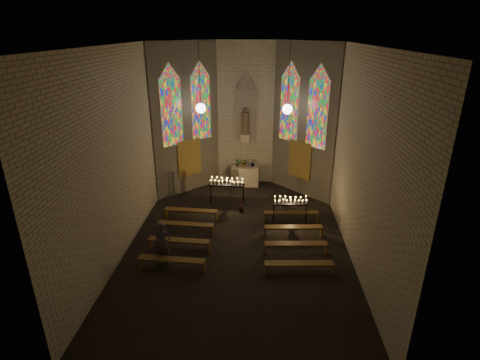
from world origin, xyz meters
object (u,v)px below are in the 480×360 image
at_px(aisle_flower_pot, 241,208).
at_px(votive_stand_left, 227,183).
at_px(visitor, 163,244).
at_px(altar, 245,176).
at_px(votive_stand_right, 290,202).

xyz_separation_m(aisle_flower_pot, votive_stand_left, (-0.69, 0.84, 0.82)).
bearing_deg(visitor, altar, 74.74).
bearing_deg(votive_stand_left, aisle_flower_pot, -47.74).
relative_size(votive_stand_right, visitor, 0.93).
relative_size(aisle_flower_pot, visitor, 0.23).
height_order(altar, aisle_flower_pot, altar).
relative_size(votive_stand_left, votive_stand_right, 1.10).
relative_size(aisle_flower_pot, votive_stand_left, 0.22).
relative_size(votive_stand_left, visitor, 1.02).
height_order(votive_stand_left, visitor, visitor).
relative_size(aisle_flower_pot, votive_stand_right, 0.25).
xyz_separation_m(altar, votive_stand_left, (-0.71, -2.19, 0.50)).
xyz_separation_m(aisle_flower_pot, visitor, (-2.41, -4.06, 0.60)).
bearing_deg(aisle_flower_pot, votive_stand_left, 129.20).
bearing_deg(votive_stand_right, visitor, -146.85).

